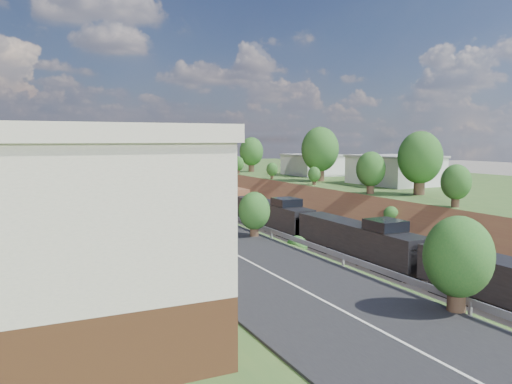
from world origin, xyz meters
The scene contains 13 objects.
platform_right centered at (33.00, 60.00, 2.50)m, with size 44.00×180.00×5.00m, color #325A25.
embankment_left centered at (-11.00, 60.00, 0.00)m, with size 7.07×180.00×7.07m, color brown.
embankment_right centered at (11.00, 60.00, 0.00)m, with size 7.07×180.00×7.07m, color brown.
rail_left_track centered at (-2.60, 60.00, 0.09)m, with size 1.58×180.00×0.18m, color gray.
rail_right_track centered at (2.60, 60.00, 0.09)m, with size 1.58×180.00×0.18m, color gray.
road centered at (-15.50, 60.00, 5.05)m, with size 8.00×180.00×0.10m, color black.
guardrail centered at (-11.40, 59.80, 5.55)m, with size 0.10×171.00×0.70m.
overpass centered at (0.00, 122.00, 4.92)m, with size 24.50×8.30×7.40m.
white_building_near centered at (23.50, 52.00, 7.00)m, with size 9.00×12.00×4.00m, color silver.
white_building_far centered at (23.00, 74.00, 6.80)m, with size 8.00×10.00×3.60m, color silver.
tree_right_large centered at (17.00, 40.00, 9.38)m, with size 5.25×5.25×7.61m.
tree_left_crest centered at (-11.80, 20.00, 7.04)m, with size 2.45×2.45×3.55m.
freight_train centered at (2.60, 97.50, 2.50)m, with size 2.84×175.72×4.55m.
Camera 1 is at (-26.36, -5.46, 11.58)m, focal length 35.00 mm.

